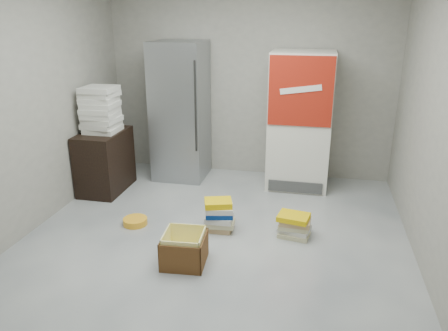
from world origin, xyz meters
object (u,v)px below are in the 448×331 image
steel_fridge (181,111)px  phonebook_stack_main (219,215)px  coke_cooler (300,121)px  cardboard_box (184,251)px  wood_shelf (105,161)px

steel_fridge → phonebook_stack_main: steel_fridge is taller
steel_fridge → coke_cooler: bearing=-0.2°
steel_fridge → cardboard_box: steel_fridge is taller
wood_shelf → coke_cooler: bearing=16.3°
coke_cooler → phonebook_stack_main: (-0.75, -1.54, -0.72)m
steel_fridge → cardboard_box: bearing=-72.2°
phonebook_stack_main → cardboard_box: (-0.18, -0.71, -0.05)m
wood_shelf → phonebook_stack_main: wood_shelf is taller
wood_shelf → phonebook_stack_main: (1.73, -0.82, -0.22)m
cardboard_box → steel_fridge: bearing=103.5°
coke_cooler → cardboard_box: bearing=-112.4°
steel_fridge → wood_shelf: (-0.83, -0.73, -0.55)m
coke_cooler → wood_shelf: size_ratio=2.25×
phonebook_stack_main → cardboard_box: size_ratio=0.84×
steel_fridge → phonebook_stack_main: 1.95m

